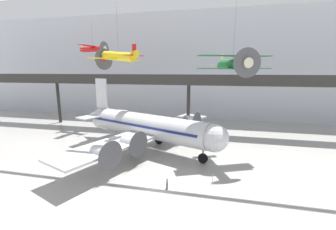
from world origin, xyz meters
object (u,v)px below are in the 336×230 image
info_sign_pedestal (167,185)px  suspended_plane_green_biplane (233,64)px  suspended_plane_yellow_lowwing (118,57)px  stanchion_barrier (212,181)px  suspended_plane_red_highwing (93,49)px  airliner_silver_main (145,126)px

info_sign_pedestal → suspended_plane_green_biplane: bearing=54.1°
suspended_plane_green_biplane → suspended_plane_yellow_lowwing: bearing=-115.1°
suspended_plane_green_biplane → info_sign_pedestal: (-6.45, -10.88, -12.40)m
stanchion_barrier → info_sign_pedestal: size_ratio=0.87×
suspended_plane_red_highwing → suspended_plane_green_biplane: 29.46m
stanchion_barrier → suspended_plane_red_highwing: bearing=141.6°
suspended_plane_red_highwing → suspended_plane_green_biplane: (27.02, -11.22, -3.47)m
airliner_silver_main → info_sign_pedestal: size_ratio=24.15×
airliner_silver_main → info_sign_pedestal: bearing=-39.8°
suspended_plane_red_highwing → suspended_plane_yellow_lowwing: 15.11m
airliner_silver_main → suspended_plane_red_highwing: size_ratio=3.88×
airliner_silver_main → suspended_plane_green_biplane: bearing=20.4°
airliner_silver_main → suspended_plane_yellow_lowwing: bearing=-161.7°
suspended_plane_yellow_lowwing → info_sign_pedestal: size_ratio=7.59×
airliner_silver_main → stanchion_barrier: (10.56, -8.96, -3.32)m
stanchion_barrier → info_sign_pedestal: (-4.51, -2.21, 0.13)m
airliner_silver_main → info_sign_pedestal: 13.10m
airliner_silver_main → info_sign_pedestal: (6.05, -11.17, -3.19)m
info_sign_pedestal → suspended_plane_red_highwing: bearing=127.7°
suspended_plane_yellow_lowwing → stanchion_barrier: size_ratio=8.74×
airliner_silver_main → stanchion_barrier: bearing=-18.6°
airliner_silver_main → suspended_plane_yellow_lowwing: 11.18m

